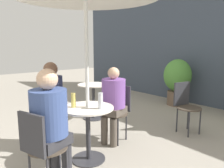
{
  "coord_description": "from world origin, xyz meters",
  "views": [
    {
      "loc": [
        2.19,
        -1.29,
        1.46
      ],
      "look_at": [
        -0.02,
        0.58,
        0.95
      ],
      "focal_mm": 35.0,
      "sensor_mm": 36.0,
      "label": 1
    }
  ],
  "objects_px": {
    "cafe_table_near": "(88,123)",
    "potted_plant_0": "(177,79)",
    "cafe_table_far": "(93,95)",
    "bistro_chair_2": "(40,144)",
    "seated_person_1": "(53,98)",
    "bistro_chair_1": "(46,112)",
    "beer_glass_0": "(73,100)",
    "seated_person_0": "(113,99)",
    "seated_person_2": "(50,119)",
    "bistro_chair_0": "(118,107)",
    "bistro_chair_4": "(185,102)",
    "beer_glass_1": "(100,101)"
  },
  "relations": [
    {
      "from": "beer_glass_0",
      "to": "potted_plant_0",
      "type": "bearing_deg",
      "value": 101.65
    },
    {
      "from": "bistro_chair_4",
      "to": "beer_glass_1",
      "type": "bearing_deg",
      "value": -171.89
    },
    {
      "from": "potted_plant_0",
      "to": "bistro_chair_1",
      "type": "bearing_deg",
      "value": -88.63
    },
    {
      "from": "cafe_table_near",
      "to": "bistro_chair_2",
      "type": "bearing_deg",
      "value": -71.77
    },
    {
      "from": "bistro_chair_4",
      "to": "beer_glass_1",
      "type": "distance_m",
      "value": 1.74
    },
    {
      "from": "seated_person_2",
      "to": "potted_plant_0",
      "type": "xyz_separation_m",
      "value": [
        -0.99,
        3.78,
        -0.08
      ]
    },
    {
      "from": "cafe_table_far",
      "to": "seated_person_2",
      "type": "xyz_separation_m",
      "value": [
        1.51,
        -1.6,
        0.25
      ]
    },
    {
      "from": "beer_glass_0",
      "to": "seated_person_1",
      "type": "bearing_deg",
      "value": -172.82
    },
    {
      "from": "seated_person_2",
      "to": "seated_person_0",
      "type": "bearing_deg",
      "value": -90.0
    },
    {
      "from": "seated_person_0",
      "to": "seated_person_1",
      "type": "xyz_separation_m",
      "value": [
        -0.39,
        -0.77,
        0.06
      ]
    },
    {
      "from": "beer_glass_1",
      "to": "potted_plant_0",
      "type": "height_order",
      "value": "potted_plant_0"
    },
    {
      "from": "seated_person_0",
      "to": "potted_plant_0",
      "type": "bearing_deg",
      "value": 84.91
    },
    {
      "from": "bistro_chair_1",
      "to": "seated_person_2",
      "type": "height_order",
      "value": "seated_person_2"
    },
    {
      "from": "cafe_table_far",
      "to": "bistro_chair_2",
      "type": "bearing_deg",
      "value": -48.24
    },
    {
      "from": "bistro_chair_2",
      "to": "seated_person_2",
      "type": "distance_m",
      "value": 0.26
    },
    {
      "from": "potted_plant_0",
      "to": "bistro_chair_4",
      "type": "bearing_deg",
      "value": -52.31
    },
    {
      "from": "beer_glass_1",
      "to": "seated_person_0",
      "type": "bearing_deg",
      "value": 124.88
    },
    {
      "from": "seated_person_0",
      "to": "seated_person_1",
      "type": "distance_m",
      "value": 0.87
    },
    {
      "from": "cafe_table_near",
      "to": "seated_person_1",
      "type": "distance_m",
      "value": 0.66
    },
    {
      "from": "cafe_table_far",
      "to": "seated_person_2",
      "type": "height_order",
      "value": "seated_person_2"
    },
    {
      "from": "bistro_chair_0",
      "to": "seated_person_0",
      "type": "distance_m",
      "value": 0.22
    },
    {
      "from": "beer_glass_1",
      "to": "bistro_chair_1",
      "type": "bearing_deg",
      "value": -159.8
    },
    {
      "from": "cafe_table_near",
      "to": "bistro_chair_1",
      "type": "distance_m",
      "value": 0.76
    },
    {
      "from": "seated_person_1",
      "to": "bistro_chair_0",
      "type": "bearing_deg",
      "value": -39.13
    },
    {
      "from": "seated_person_1",
      "to": "potted_plant_0",
      "type": "xyz_separation_m",
      "value": [
        -0.22,
        3.39,
        -0.09
      ]
    },
    {
      "from": "seated_person_2",
      "to": "bistro_chair_4",
      "type": "bearing_deg",
      "value": -110.23
    },
    {
      "from": "cafe_table_near",
      "to": "cafe_table_far",
      "type": "height_order",
      "value": "same"
    },
    {
      "from": "beer_glass_0",
      "to": "potted_plant_0",
      "type": "relative_size",
      "value": 0.16
    },
    {
      "from": "seated_person_2",
      "to": "bistro_chair_0",
      "type": "bearing_deg",
      "value": -90.0
    },
    {
      "from": "seated_person_1",
      "to": "seated_person_2",
      "type": "bearing_deg",
      "value": -134.86
    },
    {
      "from": "bistro_chair_1",
      "to": "beer_glass_0",
      "type": "bearing_deg",
      "value": -98.52
    },
    {
      "from": "cafe_table_near",
      "to": "bistro_chair_0",
      "type": "xyz_separation_m",
      "value": [
        -0.24,
        0.72,
        0.02
      ]
    },
    {
      "from": "bistro_chair_2",
      "to": "seated_person_1",
      "type": "height_order",
      "value": "seated_person_1"
    },
    {
      "from": "bistro_chair_0",
      "to": "bistro_chair_4",
      "type": "relative_size",
      "value": 1.0
    },
    {
      "from": "cafe_table_near",
      "to": "bistro_chair_1",
      "type": "height_order",
      "value": "bistro_chair_1"
    },
    {
      "from": "bistro_chair_0",
      "to": "bistro_chair_1",
      "type": "distance_m",
      "value": 1.07
    },
    {
      "from": "seated_person_2",
      "to": "beer_glass_0",
      "type": "relative_size",
      "value": 6.86
    },
    {
      "from": "bistro_chair_4",
      "to": "bistro_chair_0",
      "type": "bearing_deg",
      "value": 166.8
    },
    {
      "from": "cafe_table_near",
      "to": "seated_person_0",
      "type": "height_order",
      "value": "seated_person_0"
    },
    {
      "from": "cafe_table_near",
      "to": "potted_plant_0",
      "type": "distance_m",
      "value": 3.3
    },
    {
      "from": "cafe_table_far",
      "to": "seated_person_2",
      "type": "bearing_deg",
      "value": -46.74
    },
    {
      "from": "seated_person_0",
      "to": "potted_plant_0",
      "type": "relative_size",
      "value": 1.01
    },
    {
      "from": "beer_glass_1",
      "to": "seated_person_2",
      "type": "bearing_deg",
      "value": -86.82
    },
    {
      "from": "bistro_chair_2",
      "to": "seated_person_0",
      "type": "xyz_separation_m",
      "value": [
        -0.43,
        1.3,
        0.17
      ]
    },
    {
      "from": "bistro_chair_2",
      "to": "bistro_chair_4",
      "type": "relative_size",
      "value": 1.0
    },
    {
      "from": "cafe_table_near",
      "to": "bistro_chair_4",
      "type": "xyz_separation_m",
      "value": [
        0.28,
        1.8,
        0.02
      ]
    },
    {
      "from": "beer_glass_0",
      "to": "seated_person_2",
      "type": "bearing_deg",
      "value": -55.62
    },
    {
      "from": "bistro_chair_2",
      "to": "seated_person_1",
      "type": "relative_size",
      "value": 0.68
    },
    {
      "from": "seated_person_1",
      "to": "potted_plant_0",
      "type": "bearing_deg",
      "value": -14.57
    },
    {
      "from": "bistro_chair_2",
      "to": "potted_plant_0",
      "type": "distance_m",
      "value": 4.05
    }
  ]
}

